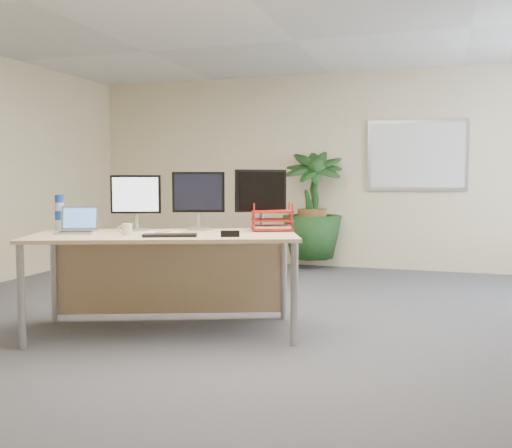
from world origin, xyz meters
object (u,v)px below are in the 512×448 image
(floor_plant, at_px, (312,215))
(monitor_left, at_px, (136,199))
(desk, at_px, (166,253))
(monitor_right, at_px, (199,197))
(laptop, at_px, (78,226))

(floor_plant, bearing_deg, monitor_left, -103.57)
(desk, distance_m, monitor_right, 0.57)
(desk, height_order, monitor_right, monitor_right)
(laptop, bearing_deg, floor_plant, 72.81)
(desk, distance_m, monitor_left, 0.56)
(monitor_right, height_order, laptop, monitor_right)
(laptop, bearing_deg, desk, 21.44)
(floor_plant, height_order, laptop, floor_plant)
(monitor_right, bearing_deg, desk, -121.55)
(monitor_left, relative_size, laptop, 1.25)
(monitor_right, xyz_separation_m, laptop, (-0.84, -0.54, -0.23))
(floor_plant, xyz_separation_m, laptop, (-1.14, -3.70, 0.12))
(desk, bearing_deg, monitor_left, 164.17)
(floor_plant, bearing_deg, monitor_right, -95.54)
(laptop, bearing_deg, monitor_left, 46.52)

